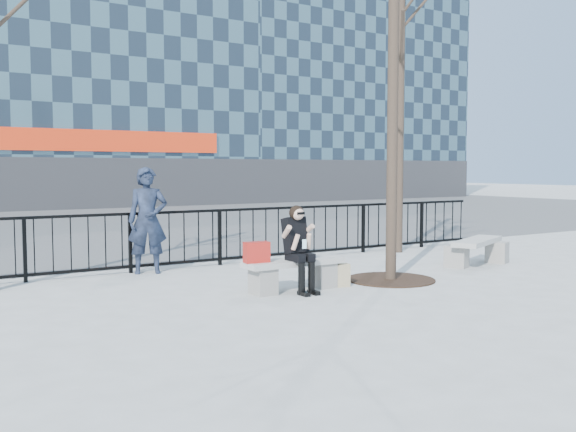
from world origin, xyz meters
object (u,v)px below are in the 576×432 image
bench_second (477,249)px  seated_woman (299,249)px  bench_main (294,271)px  standing_man (148,220)px

bench_second → seated_woman: size_ratio=1.29×
bench_main → seated_woman: seated_woman is taller
bench_second → seated_woman: 4.54m
bench_second → standing_man: bearing=132.6°
standing_man → seated_woman: bearing=-48.7°
bench_second → standing_man: (-5.84, 2.49, 0.65)m
standing_man → bench_second: bearing=-6.1°
bench_main → standing_man: bearing=115.5°
bench_main → seated_woman: size_ratio=1.23×
bench_main → seated_woman: bearing=-90.0°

